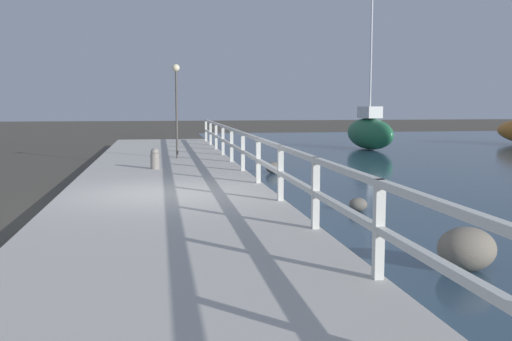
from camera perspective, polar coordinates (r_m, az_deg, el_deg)
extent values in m
plane|color=#4C473D|center=(12.12, -8.35, -3.73)|extent=(120.00, 120.00, 0.00)
cube|color=beige|center=(12.10, -8.37, -2.95)|extent=(4.27, 36.00, 0.33)
cube|color=silver|center=(6.24, 11.61, -5.51)|extent=(0.10, 0.10, 1.03)
cube|color=silver|center=(8.58, 5.69, -2.15)|extent=(0.10, 0.10, 1.03)
cube|color=silver|center=(10.99, 2.35, -0.24)|extent=(0.10, 0.10, 1.03)
cube|color=silver|center=(13.42, 0.21, 0.99)|extent=(0.10, 0.10, 1.03)
cube|color=silver|center=(15.88, -1.26, 1.84)|extent=(0.10, 0.10, 1.03)
cube|color=silver|center=(18.34, -2.35, 2.46)|extent=(0.10, 0.10, 1.03)
cube|color=silver|center=(20.81, -3.17, 2.93)|extent=(0.10, 0.10, 1.03)
cube|color=silver|center=(23.29, -3.82, 3.30)|extent=(0.10, 0.10, 1.03)
cube|color=silver|center=(25.77, -4.35, 3.60)|extent=(0.10, 0.10, 1.03)
cube|color=silver|center=(28.25, -4.78, 3.85)|extent=(0.10, 0.10, 1.03)
cube|color=silver|center=(12.16, 1.18, 2.67)|extent=(0.09, 32.50, 0.08)
cube|color=silver|center=(12.20, 1.17, 0.44)|extent=(0.09, 32.50, 0.08)
ellipsoid|color=slate|center=(8.14, 19.43, -7.05)|extent=(0.75, 0.67, 0.56)
ellipsoid|color=#666056|center=(11.98, 9.70, -3.21)|extent=(0.36, 0.33, 0.27)
ellipsoid|color=#666056|center=(18.22, 1.64, 0.29)|extent=(0.46, 0.41, 0.34)
cylinder|color=gray|center=(16.55, -9.59, 0.88)|extent=(0.25, 0.25, 0.42)
sphere|color=gray|center=(16.53, -9.61, 1.75)|extent=(0.23, 0.23, 0.23)
cylinder|color=#514C47|center=(19.53, -7.57, 5.23)|extent=(0.07, 0.07, 2.79)
sphere|color=beige|center=(19.56, -7.63, 9.67)|extent=(0.24, 0.24, 0.24)
ellipsoid|color=#236B42|center=(27.91, 10.75, 3.47)|extent=(1.63, 3.97, 1.43)
cube|color=silver|center=(27.88, 10.79, 5.48)|extent=(0.88, 1.21, 0.53)
cylinder|color=silver|center=(27.95, 10.89, 10.40)|extent=(0.09, 0.09, 5.33)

